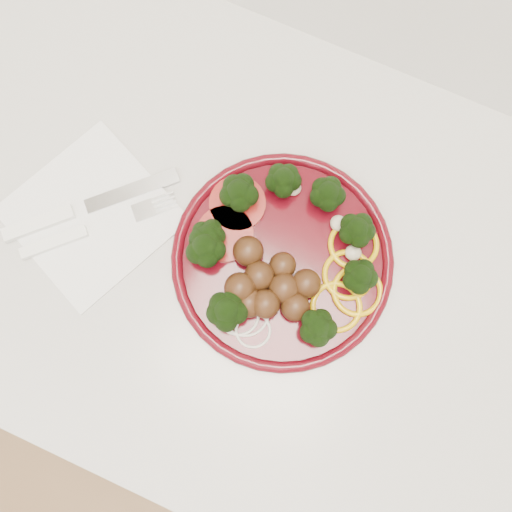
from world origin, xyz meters
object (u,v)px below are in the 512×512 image
at_px(napkin, 92,215).
at_px(fork, 73,236).
at_px(plate, 281,258).
at_px(knife, 68,213).

bearing_deg(napkin, fork, -101.63).
distance_m(plate, fork, 0.25).
xyz_separation_m(napkin, fork, (-0.01, -0.03, 0.01)).
bearing_deg(napkin, knife, -157.60).
distance_m(knife, fork, 0.03).
relative_size(plate, napkin, 1.54).
bearing_deg(knife, plate, -33.55).
height_order(plate, fork, plate).
xyz_separation_m(knife, fork, (0.02, -0.02, -0.00)).
relative_size(napkin, knife, 1.02).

